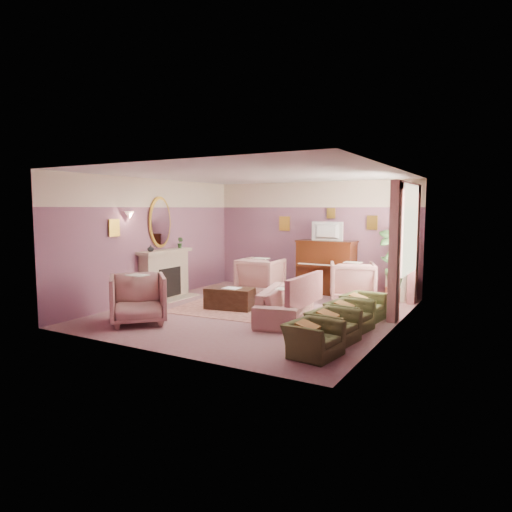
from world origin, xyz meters
The scene contains 48 objects.
floor centered at (0.00, 0.00, 0.00)m, with size 5.50×6.00×0.01m, color #8F6166.
ceiling centered at (0.00, 0.00, 2.80)m, with size 5.50×6.00×0.01m, color silver.
wall_back centered at (0.00, 3.00, 1.40)m, with size 5.50×0.02×2.80m, color #634361.
wall_front centered at (0.00, -3.00, 1.40)m, with size 5.50×0.02×2.80m, color #634361.
wall_left centered at (-2.75, 0.00, 1.40)m, with size 0.02×6.00×2.80m, color #634361.
wall_right centered at (2.75, 0.00, 1.40)m, with size 0.02×6.00×2.80m, color #634361.
picture_rail_band centered at (0.00, 2.99, 2.47)m, with size 5.50×0.01×0.65m, color beige.
stripe_panel centered at (2.73, 1.30, 1.07)m, with size 0.01×3.00×2.15m, color beige.
fireplace_surround centered at (-2.59, 0.20, 0.55)m, with size 0.30×1.40×1.10m, color tan.
fireplace_inset centered at (-2.49, 0.20, 0.40)m, with size 0.18×0.72×0.68m, color black.
fire_ember centered at (-2.45, 0.20, 0.22)m, with size 0.06×0.54×0.10m, color #FF3614.
mantel_shelf centered at (-2.56, 0.20, 1.12)m, with size 0.40×1.55×0.07m, color tan.
hearth centered at (-2.39, 0.20, 0.01)m, with size 0.55×1.50×0.02m, color tan.
mirror_frame centered at (-2.70, 0.20, 1.80)m, with size 0.04×0.72×1.20m, color gold.
mirror_glass centered at (-2.67, 0.20, 1.80)m, with size 0.01×0.60×1.06m, color silver.
sconce_shade centered at (-2.62, -0.85, 1.98)m, with size 0.20×0.20×0.16m, color #FFC4A2.
piano centered at (0.50, 2.68, 0.65)m, with size 1.40×0.60×1.30m, color #3E190A.
piano_keyshelf centered at (0.50, 2.33, 0.72)m, with size 1.30×0.12×0.06m, color #3E190A.
piano_keys centered at (0.50, 2.33, 0.76)m, with size 1.20×0.08×0.02m, color white.
piano_top centered at (0.50, 2.68, 1.31)m, with size 1.45×0.65×0.04m, color #3E190A.
television centered at (0.50, 2.63, 1.60)m, with size 0.80×0.12×0.48m, color black.
print_back_left centered at (-0.80, 2.96, 1.72)m, with size 0.30×0.03×0.38m, color gold.
print_back_right centered at (1.55, 2.96, 1.78)m, with size 0.26×0.03×0.34m, color gold.
print_back_mid centered at (0.50, 2.96, 2.00)m, with size 0.22×0.03×0.26m, color gold.
print_left_wall centered at (-2.71, -1.20, 1.72)m, with size 0.03×0.28×0.36m, color gold.
window_blind centered at (2.70, 1.55, 1.70)m, with size 0.03×1.40×1.80m, color beige.
curtain_left centered at (2.62, 0.63, 1.30)m, with size 0.16×0.34×2.60m, color #9D585F.
curtain_right centered at (2.62, 2.47, 1.30)m, with size 0.16×0.34×2.60m, color #9D585F.
pelmet centered at (2.62, 1.55, 2.56)m, with size 0.16×2.20×0.16m, color #9D585F.
mantel_plant centered at (-2.55, 0.75, 1.29)m, with size 0.16×0.16×0.28m, color #2D5226.
mantel_vase centered at (-2.55, -0.30, 1.23)m, with size 0.16×0.16×0.16m, color beige.
area_rug centered at (-0.51, 0.00, 0.01)m, with size 2.50×1.80×0.01m, color #AF6F62.
coffee_table centered at (-0.62, -0.02, 0.23)m, with size 1.00×0.50×0.45m, color black.
table_paper centered at (-0.57, -0.02, 0.46)m, with size 0.35×0.28×0.01m, color white.
sofa centered at (0.78, -0.23, 0.41)m, with size 0.68×2.04×0.83m, color tan.
sofa_throw centered at (1.18, -0.23, 0.60)m, with size 0.10×1.55×0.57m, color #9D585F.
floral_armchair_left centered at (-0.85, 1.74, 0.51)m, with size 0.97×0.97×1.01m, color tan.
floral_armchair_right centered at (1.38, 2.04, 0.51)m, with size 0.97×0.97×1.01m, color tan.
floral_armchair_front centered at (-1.46, -1.85, 0.51)m, with size 0.97×0.97×1.01m, color tan.
olive_chair_a centered at (2.10, -2.02, 0.33)m, with size 0.54×0.77×0.67m, color #4B532A.
olive_chair_b centered at (2.10, -1.20, 0.33)m, with size 0.54×0.77×0.67m, color #4B532A.
olive_chair_c centered at (2.10, -0.38, 0.33)m, with size 0.54×0.77×0.67m, color #4B532A.
olive_chair_d centered at (2.10, 0.44, 0.33)m, with size 0.54×0.77×0.67m, color #4B532A.
side_table centered at (2.25, 2.64, 0.35)m, with size 0.52×0.52×0.70m, color silver.
side_plant_big centered at (2.25, 2.64, 0.87)m, with size 0.30×0.30×0.34m, color #2D5226.
side_plant_small centered at (2.37, 2.54, 0.84)m, with size 0.16×0.16×0.28m, color #2D5226.
palm_pot centered at (2.21, 2.43, 0.17)m, with size 0.34×0.34×0.34m, color #AE5435.
palm_plant centered at (2.21, 2.43, 1.06)m, with size 0.76×0.76×1.44m, color #2D5226.
Camera 1 is at (4.53, -8.00, 2.13)m, focal length 32.00 mm.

